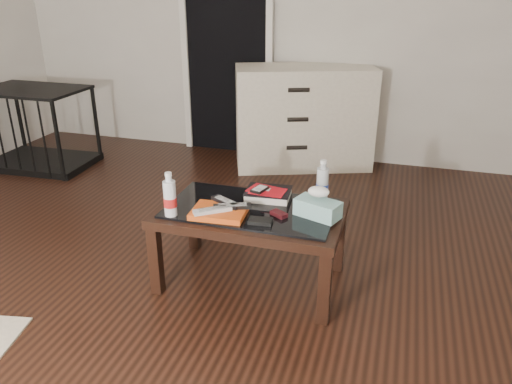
% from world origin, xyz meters
% --- Properties ---
extents(ground, '(5.00, 5.00, 0.00)m').
position_xyz_m(ground, '(0.00, 0.00, 0.00)').
color(ground, black).
rests_on(ground, ground).
extents(doorway, '(0.90, 0.08, 2.07)m').
position_xyz_m(doorway, '(-0.40, 2.47, 1.02)').
color(doorway, black).
rests_on(doorway, ground).
extents(coffee_table, '(1.00, 0.60, 0.46)m').
position_xyz_m(coffee_table, '(0.52, 0.25, 0.40)').
color(coffee_table, black).
rests_on(coffee_table, ground).
extents(dresser, '(1.30, 0.89, 0.90)m').
position_xyz_m(dresser, '(0.40, 2.23, 0.45)').
color(dresser, silver).
rests_on(dresser, ground).
extents(pet_crate, '(0.93, 0.64, 0.71)m').
position_xyz_m(pet_crate, '(-1.90, 1.53, 0.23)').
color(pet_crate, black).
rests_on(pet_crate, ground).
extents(magazines, '(0.29, 0.23, 0.03)m').
position_xyz_m(magazines, '(0.39, 0.12, 0.48)').
color(magazines, '#C94912').
rests_on(magazines, coffee_table).
extents(remote_silver, '(0.19, 0.16, 0.02)m').
position_xyz_m(remote_silver, '(0.37, 0.08, 0.50)').
color(remote_silver, silver).
rests_on(remote_silver, magazines).
extents(remote_black_front, '(0.20, 0.12, 0.02)m').
position_xyz_m(remote_black_front, '(0.45, 0.16, 0.50)').
color(remote_black_front, black).
rests_on(remote_black_front, magazines).
extents(remote_black_back, '(0.20, 0.14, 0.02)m').
position_xyz_m(remote_black_back, '(0.40, 0.20, 0.50)').
color(remote_black_back, black).
rests_on(remote_black_back, magazines).
extents(textbook, '(0.27, 0.22, 0.05)m').
position_xyz_m(textbook, '(0.58, 0.40, 0.48)').
color(textbook, black).
rests_on(textbook, coffee_table).
extents(dvd_mailers, '(0.21, 0.17, 0.01)m').
position_xyz_m(dvd_mailers, '(0.56, 0.40, 0.51)').
color(dvd_mailers, '#AF0B15').
rests_on(dvd_mailers, textbook).
extents(ipod, '(0.09, 0.12, 0.02)m').
position_xyz_m(ipod, '(0.53, 0.37, 0.52)').
color(ipod, black).
rests_on(ipod, dvd_mailers).
extents(flip_phone, '(0.10, 0.09, 0.02)m').
position_xyz_m(flip_phone, '(0.69, 0.20, 0.47)').
color(flip_phone, black).
rests_on(flip_phone, coffee_table).
extents(wallet, '(0.13, 0.08, 0.02)m').
position_xyz_m(wallet, '(0.62, 0.09, 0.47)').
color(wallet, black).
rests_on(wallet, coffee_table).
extents(water_bottle_left, '(0.07, 0.07, 0.24)m').
position_xyz_m(water_bottle_left, '(0.15, 0.04, 0.58)').
color(water_bottle_left, silver).
rests_on(water_bottle_left, coffee_table).
extents(water_bottle_right, '(0.08, 0.08, 0.24)m').
position_xyz_m(water_bottle_right, '(0.87, 0.45, 0.58)').
color(water_bottle_right, '#B8BEC3').
rests_on(water_bottle_right, coffee_table).
extents(tissue_box, '(0.26, 0.19, 0.09)m').
position_xyz_m(tissue_box, '(0.88, 0.25, 0.51)').
color(tissue_box, teal).
rests_on(tissue_box, coffee_table).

